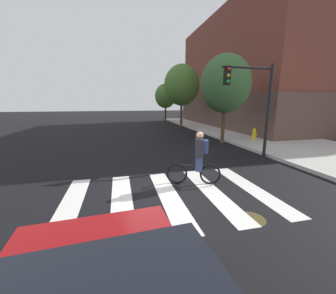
% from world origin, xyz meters
% --- Properties ---
extents(ground_plane, '(120.00, 120.00, 0.00)m').
position_xyz_m(ground_plane, '(0.00, 0.00, 0.00)').
color(ground_plane, black).
extents(crosswalk_stripes, '(5.67, 3.73, 0.01)m').
position_xyz_m(crosswalk_stripes, '(-0.05, 0.00, 0.01)').
color(crosswalk_stripes, silver).
rests_on(crosswalk_stripes, ground).
extents(manhole_cover, '(0.64, 0.64, 0.01)m').
position_xyz_m(manhole_cover, '(1.47, -1.53, 0.00)').
color(manhole_cover, '#473D1E').
rests_on(manhole_cover, ground).
extents(cyclist, '(1.65, 0.56, 1.69)m').
position_xyz_m(cyclist, '(1.04, 0.67, 0.84)').
color(cyclist, black).
rests_on(cyclist, ground).
extents(traffic_light_near, '(2.47, 0.28, 4.20)m').
position_xyz_m(traffic_light_near, '(4.51, 3.06, 2.86)').
color(traffic_light_near, black).
rests_on(traffic_light_near, ground).
extents(fire_hydrant, '(0.33, 0.22, 0.78)m').
position_xyz_m(fire_hydrant, '(7.17, 6.42, 0.53)').
color(fire_hydrant, gold).
rests_on(fire_hydrant, sidewalk).
extents(street_tree_near, '(3.04, 3.04, 5.41)m').
position_xyz_m(street_tree_near, '(5.14, 6.80, 3.65)').
color(street_tree_near, '#4C3823').
rests_on(street_tree_near, ground).
extents(street_tree_mid, '(3.54, 3.54, 6.29)m').
position_xyz_m(street_tree_mid, '(5.05, 15.62, 4.25)').
color(street_tree_mid, '#4C3823').
rests_on(street_tree_mid, ground).
extents(street_tree_far, '(2.81, 2.81, 5.00)m').
position_xyz_m(street_tree_far, '(4.99, 22.83, 3.37)').
color(street_tree_far, '#4C3823').
rests_on(street_tree_far, ground).
extents(corner_building, '(18.00, 18.93, 11.09)m').
position_xyz_m(corner_building, '(17.08, 15.20, 5.50)').
color(corner_building, brown).
rests_on(corner_building, ground).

